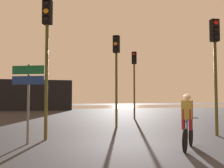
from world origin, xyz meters
name	(u,v)px	position (x,y,z in m)	size (l,w,h in m)	color
ground_plane	(138,147)	(0.00, 0.00, 0.00)	(120.00, 120.00, 0.00)	#28282D
water_strip	(63,107)	(0.00, 35.92, 0.00)	(80.00, 16.00, 0.01)	gray
distant_building	(9,95)	(-7.28, 25.92, 1.85)	(15.16, 4.00, 3.70)	black
traffic_light_center	(116,63)	(0.80, 5.26, 3.29)	(0.40, 0.42, 4.76)	#4C4719
traffic_light_far_right	(134,72)	(3.47, 9.96, 3.37)	(0.40, 0.42, 4.88)	#4C4719
traffic_light_near_left	(47,43)	(-2.71, 2.09, 3.50)	(0.39, 0.41, 5.08)	#4C4719
traffic_light_near_right	(215,55)	(3.87, 1.41, 3.24)	(0.35, 0.36, 4.68)	#4C4719
direction_sign_post	(28,89)	(-3.28, 1.39, 1.79)	(1.02, 0.46, 2.60)	slate
cyclist	(188,121)	(1.28, -0.70, 0.82)	(1.14, 1.33, 1.62)	black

